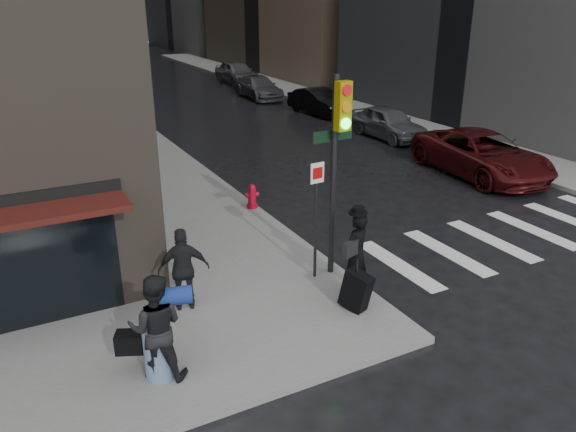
# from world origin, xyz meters

# --- Properties ---
(ground) EXTENTS (140.00, 140.00, 0.00)m
(ground) POSITION_xyz_m (0.00, 0.00, 0.00)
(ground) COLOR black
(ground) RESTS_ON ground
(sidewalk_left) EXTENTS (4.00, 50.00, 0.15)m
(sidewalk_left) POSITION_xyz_m (0.00, 27.00, 0.07)
(sidewalk_left) COLOR slate
(sidewalk_left) RESTS_ON ground
(sidewalk_right) EXTENTS (3.00, 50.00, 0.15)m
(sidewalk_right) POSITION_xyz_m (13.50, 27.00, 0.07)
(sidewalk_right) COLOR slate
(sidewalk_right) RESTS_ON ground
(crosswalk) EXTENTS (8.50, 3.00, 0.01)m
(crosswalk) POSITION_xyz_m (7.50, 1.00, 0.00)
(crosswalk) COLOR silver
(crosswalk) RESTS_ON ground
(man_overcoat) EXTENTS (1.05, 1.32, 2.06)m
(man_overcoat) POSITION_xyz_m (1.52, 0.04, 1.01)
(man_overcoat) COLOR black
(man_overcoat) RESTS_ON ground
(man_jeans) EXTENTS (1.33, 1.15, 1.94)m
(man_jeans) POSITION_xyz_m (-2.99, -0.68, 1.12)
(man_jeans) COLOR black
(man_jeans) RESTS_ON ground
(man_greycoat) EXTENTS (1.12, 0.68, 1.79)m
(man_greycoat) POSITION_xyz_m (-1.87, 1.28, 1.04)
(man_greycoat) COLOR black
(man_greycoat) RESTS_ON ground
(traffic_light) EXTENTS (1.14, 0.54, 4.59)m
(traffic_light) POSITION_xyz_m (1.64, 1.16, 3.11)
(traffic_light) COLOR black
(traffic_light) RESTS_ON ground
(fire_hydrant) EXTENTS (0.43, 0.33, 0.76)m
(fire_hydrant) POSITION_xyz_m (1.79, 6.00, 0.49)
(fire_hydrant) COLOR #A1091D
(fire_hydrant) RESTS_ON ground
(parked_car_0) EXTENTS (3.16, 5.96, 1.60)m
(parked_car_0) POSITION_xyz_m (10.80, 5.53, 0.80)
(parked_car_0) COLOR #3F0C0D
(parked_car_0) RESTS_ON ground
(parked_car_1) EXTENTS (1.73, 4.29, 1.46)m
(parked_car_1) POSITION_xyz_m (11.28, 11.72, 0.73)
(parked_car_1) COLOR #525257
(parked_car_1) RESTS_ON ground
(parked_car_2) EXTENTS (1.87, 4.35, 1.39)m
(parked_car_2) POSITION_xyz_m (11.24, 17.91, 0.70)
(parked_car_2) COLOR black
(parked_car_2) RESTS_ON ground
(parked_car_3) EXTENTS (2.14, 4.78, 1.36)m
(parked_car_3) POSITION_xyz_m (10.48, 24.10, 0.68)
(parked_car_3) COLOR #414146
(parked_car_3) RESTS_ON ground
(parked_car_4) EXTENTS (1.95, 4.85, 1.65)m
(parked_car_4) POSITION_xyz_m (11.58, 30.29, 0.83)
(parked_car_4) COLOR #535358
(parked_car_4) RESTS_ON ground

